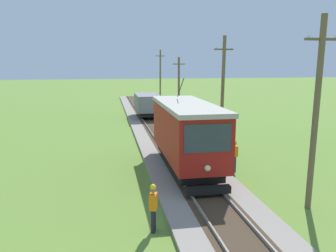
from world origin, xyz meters
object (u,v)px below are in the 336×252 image
(utility_pole_distant, at_px, (160,75))
(utility_pole_near_tram, at_px, (316,114))
(utility_pole_far, at_px, (179,85))
(utility_pole_mid, at_px, (223,91))
(red_tram, at_px, (187,133))
(second_worker, at_px, (234,154))
(freight_car, at_px, (147,104))
(track_worker, at_px, (153,206))

(utility_pole_distant, bearing_deg, utility_pole_near_tram, -90.00)
(utility_pole_near_tram, distance_m, utility_pole_far, 26.26)
(utility_pole_mid, xyz_separation_m, utility_pole_distant, (-0.00, 29.02, 0.06))
(red_tram, relative_size, utility_pole_distant, 1.08)
(utility_pole_mid, height_order, second_worker, utility_pole_mid)
(utility_pole_near_tram, bearing_deg, red_tram, 124.54)
(utility_pole_near_tram, bearing_deg, freight_car, 99.14)
(utility_pole_near_tram, height_order, utility_pole_mid, utility_pole_mid)
(freight_car, relative_size, utility_pole_far, 0.79)
(red_tram, distance_m, utility_pole_distant, 34.77)
(second_worker, bearing_deg, utility_pole_far, 73.67)
(red_tram, distance_m, utility_pole_far, 21.01)
(freight_car, bearing_deg, utility_pole_mid, -73.40)
(freight_car, relative_size, utility_pole_near_tram, 0.67)
(freight_car, distance_m, utility_pole_near_tram, 24.63)
(red_tram, xyz_separation_m, second_worker, (2.63, -0.40, -1.21))
(utility_pole_far, height_order, track_worker, utility_pole_far)
(freight_car, xyz_separation_m, utility_pole_near_tram, (3.89, -24.20, 2.42))
(freight_car, relative_size, second_worker, 2.91)
(utility_pole_far, height_order, utility_pole_distant, utility_pole_distant)
(red_tram, height_order, utility_pole_distant, utility_pole_distant)
(utility_pole_near_tram, distance_m, track_worker, 7.29)
(freight_car, xyz_separation_m, second_worker, (2.63, -18.95, -0.57))
(red_tram, relative_size, track_worker, 4.79)
(utility_pole_mid, distance_m, track_worker, 14.01)
(utility_pole_far, bearing_deg, second_worker, -93.44)
(utility_pole_near_tram, xyz_separation_m, track_worker, (-6.60, -0.85, -2.99))
(utility_pole_near_tram, relative_size, utility_pole_distant, 0.98)
(freight_car, height_order, utility_pole_near_tram, utility_pole_near_tram)
(red_tram, bearing_deg, second_worker, -8.61)
(utility_pole_near_tram, height_order, second_worker, utility_pole_near_tram)
(freight_car, distance_m, track_worker, 25.20)
(utility_pole_far, bearing_deg, track_worker, -103.68)
(utility_pole_far, bearing_deg, utility_pole_mid, -90.00)
(red_tram, height_order, utility_pole_near_tram, utility_pole_near_tram)
(utility_pole_mid, bearing_deg, utility_pole_near_tram, -90.00)
(utility_pole_far, distance_m, utility_pole_distant, 13.91)
(freight_car, bearing_deg, second_worker, -82.10)
(red_tram, bearing_deg, utility_pole_near_tram, -55.46)
(utility_pole_mid, bearing_deg, utility_pole_far, 90.00)
(track_worker, height_order, second_worker, same)
(freight_car, relative_size, utility_pole_mid, 0.67)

